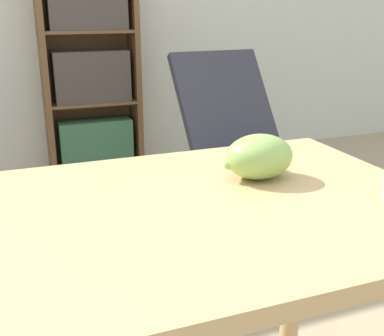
{
  "coord_description": "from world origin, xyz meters",
  "views": [
    {
      "loc": [
        -0.16,
        -0.89,
        1.13
      ],
      "look_at": [
        0.17,
        -0.02,
        0.82
      ],
      "focal_mm": 45.0,
      "sensor_mm": 36.0,
      "label": 1
    }
  ],
  "objects": [
    {
      "name": "dining_table",
      "position": [
        0.06,
        -0.07,
        0.64
      ],
      "size": [
        1.22,
        0.71,
        0.76
      ],
      "color": "tan",
      "rests_on": "ground_plane"
    },
    {
      "name": "bookshelf",
      "position": [
        0.38,
        2.46,
        0.7
      ],
      "size": [
        0.65,
        0.27,
        1.47
      ],
      "color": "brown",
      "rests_on": "ground_plane"
    },
    {
      "name": "lounge_chair_far",
      "position": [
        1.03,
        1.5,
        0.29
      ],
      "size": [
        0.6,
        0.79,
        0.88
      ],
      "rotation": [
        0.0,
        0.0,
        0.05
      ],
      "color": "slate",
      "rests_on": "ground_plane"
    },
    {
      "name": "grape_bunch",
      "position": [
        0.36,
        0.03,
        0.81
      ],
      "size": [
        0.17,
        0.13,
        0.1
      ],
      "color": "#93BC5B",
      "rests_on": "dining_table"
    }
  ]
}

